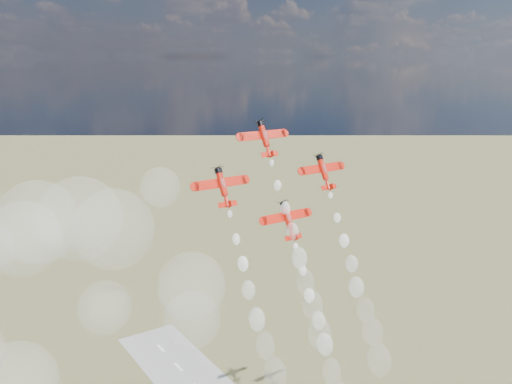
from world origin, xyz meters
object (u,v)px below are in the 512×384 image
object	(u,v)px
plane_right	(324,171)
plane_slot	(288,220)
plane_lead	(265,138)
plane_left	(223,186)

from	to	relation	value
plane_right	plane_slot	xyz separation A→B (m)	(-15.58, -5.20, -9.58)
plane_slot	plane_lead	bearing A→B (deg)	90.00
plane_right	plane_slot	bearing A→B (deg)	-161.54
plane_lead	plane_slot	distance (m)	21.81
plane_left	plane_right	world-z (taller)	same
plane_left	plane_right	distance (m)	31.15
plane_lead	plane_left	world-z (taller)	plane_lead
plane_right	plane_lead	bearing A→B (deg)	161.54
plane_slot	plane_left	bearing A→B (deg)	161.54
plane_lead	plane_slot	size ratio (longest dim) A/B	1.00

